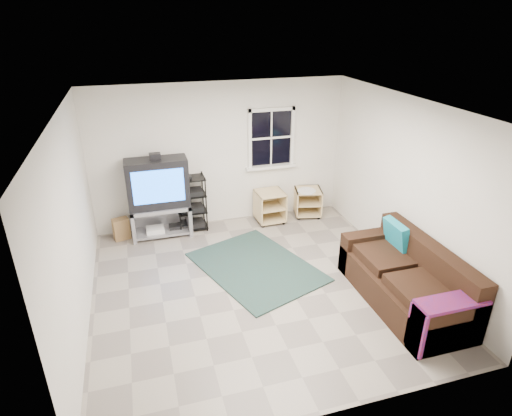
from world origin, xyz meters
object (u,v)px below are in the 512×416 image
object	(u,v)px
av_rack	(192,206)
tv_unit	(158,191)
side_table_right	(307,200)
side_table_left	(269,205)
sofa	(407,281)

from	to	relation	value
av_rack	tv_unit	bearing A→B (deg)	-172.72
tv_unit	av_rack	distance (m)	0.68
tv_unit	side_table_right	xyz separation A→B (m)	(2.81, 0.04, -0.52)
tv_unit	side_table_left	xyz separation A→B (m)	(2.02, 0.00, -0.51)
side_table_left	sofa	xyz separation A→B (m)	(1.01, -2.94, 0.01)
side_table_left	side_table_right	distance (m)	0.80
side_table_left	av_rack	bearing A→B (deg)	177.29
av_rack	side_table_left	size ratio (longest dim) A/B	1.72
tv_unit	side_table_left	size ratio (longest dim) A/B	2.53
side_table_left	side_table_right	bearing A→B (deg)	2.67
side_table_left	side_table_right	size ratio (longest dim) A/B	1.02
tv_unit	av_rack	xyz separation A→B (m)	(0.56, 0.07, -0.38)
side_table_right	tv_unit	bearing A→B (deg)	-179.19
side_table_right	sofa	xyz separation A→B (m)	(0.21, -2.98, 0.02)
av_rack	sofa	world-z (taller)	av_rack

